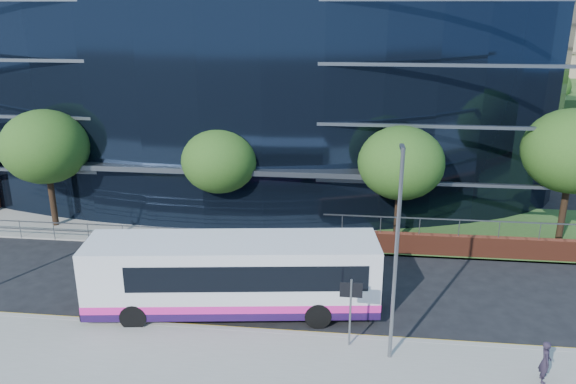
# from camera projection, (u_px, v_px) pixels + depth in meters

# --- Properties ---
(ground) EXTENTS (200.00, 200.00, 0.00)m
(ground) POSITION_uv_depth(u_px,v_px,m) (242.00, 319.00, 23.59)
(ground) COLOR black
(ground) RESTS_ON ground
(kerb) EXTENTS (80.00, 0.25, 0.16)m
(kerb) POSITION_uv_depth(u_px,v_px,m) (237.00, 330.00, 22.62)
(kerb) COLOR gray
(kerb) RESTS_ON ground
(yellow_line_outer) EXTENTS (80.00, 0.08, 0.01)m
(yellow_line_outer) POSITION_uv_depth(u_px,v_px,m) (238.00, 329.00, 22.83)
(yellow_line_outer) COLOR gold
(yellow_line_outer) RESTS_ON ground
(yellow_line_inner) EXTENTS (80.00, 0.08, 0.01)m
(yellow_line_inner) POSITION_uv_depth(u_px,v_px,m) (239.00, 327.00, 22.97)
(yellow_line_inner) COLOR gold
(yellow_line_inner) RESTS_ON ground
(far_forecourt) EXTENTS (50.00, 8.00, 0.10)m
(far_forecourt) POSITION_uv_depth(u_px,v_px,m) (180.00, 218.00, 34.58)
(far_forecourt) COLOR gray
(far_forecourt) RESTS_ON ground
(glass_office) EXTENTS (44.00, 23.10, 16.00)m
(glass_office) POSITION_uv_depth(u_px,v_px,m) (240.00, 70.00, 41.11)
(glass_office) COLOR black
(glass_office) RESTS_ON ground
(guard_railings) EXTENTS (24.00, 0.05, 1.10)m
(guard_railings) POSITION_uv_depth(u_px,v_px,m) (122.00, 230.00, 30.78)
(guard_railings) COLOR slate
(guard_railings) RESTS_ON ground
(street_sign) EXTENTS (0.85, 0.09, 2.80)m
(street_sign) POSITION_uv_depth(u_px,v_px,m) (351.00, 298.00, 20.93)
(street_sign) COLOR slate
(street_sign) RESTS_ON pavement_near
(tree_far_a) EXTENTS (4.95, 4.95, 6.98)m
(tree_far_a) POSITION_uv_depth(u_px,v_px,m) (45.00, 147.00, 31.91)
(tree_far_a) COLOR black
(tree_far_a) RESTS_ON ground
(tree_far_b) EXTENTS (4.29, 4.29, 6.05)m
(tree_far_b) POSITION_uv_depth(u_px,v_px,m) (220.00, 161.00, 31.52)
(tree_far_b) COLOR black
(tree_far_b) RESTS_ON ground
(tree_far_c) EXTENTS (4.62, 4.62, 6.51)m
(tree_far_c) POSITION_uv_depth(u_px,v_px,m) (401.00, 163.00, 29.87)
(tree_far_c) COLOR black
(tree_far_c) RESTS_ON ground
(tree_far_d) EXTENTS (5.28, 5.28, 7.44)m
(tree_far_d) POSITION_uv_depth(u_px,v_px,m) (573.00, 151.00, 29.64)
(tree_far_d) COLOR black
(tree_far_d) RESTS_ON ground
(tree_dist_e) EXTENTS (4.62, 4.62, 6.51)m
(tree_dist_e) POSITION_uv_depth(u_px,v_px,m) (547.00, 87.00, 57.24)
(tree_dist_e) COLOR black
(tree_dist_e) RESTS_ON ground
(streetlight_east) EXTENTS (0.15, 0.77, 8.00)m
(streetlight_east) POSITION_uv_depth(u_px,v_px,m) (396.00, 251.00, 19.48)
(streetlight_east) COLOR slate
(streetlight_east) RESTS_ON pavement_near
(city_bus) EXTENTS (12.45, 4.33, 3.30)m
(city_bus) POSITION_uv_depth(u_px,v_px,m) (235.00, 275.00, 23.59)
(city_bus) COLOR silver
(city_bus) RESTS_ON ground
(pedestrian) EXTENTS (0.43, 0.60, 1.55)m
(pedestrian) POSITION_uv_depth(u_px,v_px,m) (545.00, 362.00, 19.26)
(pedestrian) COLOR #251D2C
(pedestrian) RESTS_ON pavement_near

